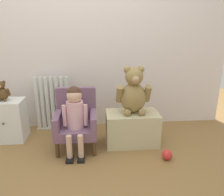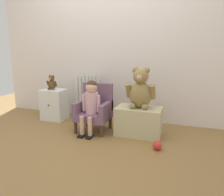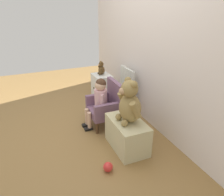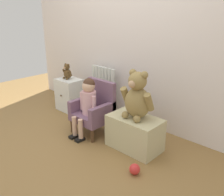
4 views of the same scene
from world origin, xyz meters
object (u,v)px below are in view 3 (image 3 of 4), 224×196
Objects in this scene: small_dresser at (102,88)px; child_armchair at (107,105)px; radiator at (127,89)px; large_teddy_bear at (130,103)px; small_teddy_bear at (101,69)px; low_bench at (127,134)px; child_figure at (99,96)px; toy_ball at (108,167)px.

child_armchair reaches higher than small_dresser.
radiator is 1.34× the size of large_teddy_bear.
large_teddy_bear is at bearing -7.81° from small_teddy_bear.
small_teddy_bear reaches higher than low_bench.
radiator is at bearing 28.89° from small_dresser.
small_teddy_bear is (-0.81, 0.22, 0.28)m from child_armchair.
small_dresser is at bearing -151.11° from radiator.
small_dresser is at bearing 157.20° from child_figure.
low_bench is (0.93, -0.46, -0.16)m from radiator.
radiator is at bearing 154.69° from large_teddy_bear.
child_figure is 3.09× the size of small_teddy_bear.
small_dresser is at bearing 171.57° from low_bench.
large_teddy_bear is 0.71m from toy_ball.
small_teddy_bear is (-0.81, 0.33, 0.13)m from child_figure.
small_teddy_bear reaches higher than radiator.
small_dresser reaches higher than low_bench.
radiator is 1.05m from low_bench.
large_teddy_bear is (0.01, 0.01, 0.40)m from low_bench.
large_teddy_bear is (1.40, -0.19, 0.35)m from small_dresser.
small_teddy_bear is at bearing 164.50° from child_armchair.
child_figure reaches higher than child_armchair.
radiator is at bearing 146.19° from toy_ball.
small_teddy_bear is 2.21× the size of toy_ball.
low_bench is 0.48m from toy_ball.
small_teddy_bear is at bearing 161.55° from toy_ball.
child_figure is 1.01m from toy_ball.
toy_ball is at bearing -21.03° from child_armchair.
toy_ball is (1.71, -0.57, -0.52)m from small_teddy_bear.
low_bench reaches higher than toy_ball.
large_teddy_bear is at bearing 127.03° from toy_ball.
large_teddy_bear is at bearing -7.81° from small_dresser.
radiator reaches higher than child_armchair.
child_armchair is at bearing -15.50° from small_teddy_bear.
child_figure is 0.67m from low_bench.
child_figure is at bearing -90.00° from child_armchair.
low_bench is 1.12× the size of large_teddy_bear.
radiator is 1.50m from toy_ball.
child_figure is at bearing -22.80° from small_dresser.
small_dresser is (-0.46, -0.25, -0.10)m from radiator.
large_teddy_bear is 4.99× the size of toy_ball.
small_dresser is 0.34m from small_teddy_bear.
large_teddy_bear is at bearing 12.61° from child_figure.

